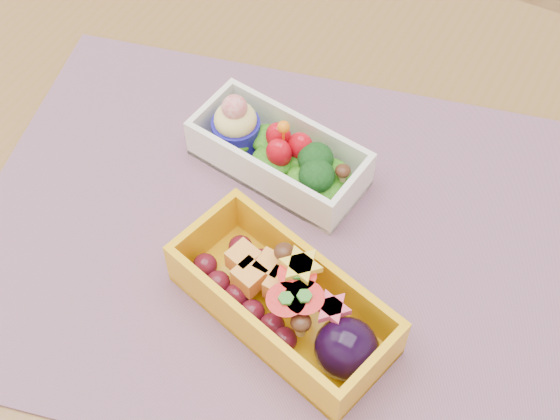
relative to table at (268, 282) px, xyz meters
The scene contains 4 objects.
table is the anchor object (origin of this frame).
placemat 0.10m from the table, 48.32° to the right, with size 0.52×0.40×0.00m, color #885D6F.
bento_white 0.14m from the table, 109.42° to the left, with size 0.17×0.09×0.07m.
bento_yellow 0.16m from the table, 51.10° to the right, with size 0.20×0.13×0.06m.
Camera 1 is at (0.19, -0.33, 1.31)m, focal length 49.54 mm.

